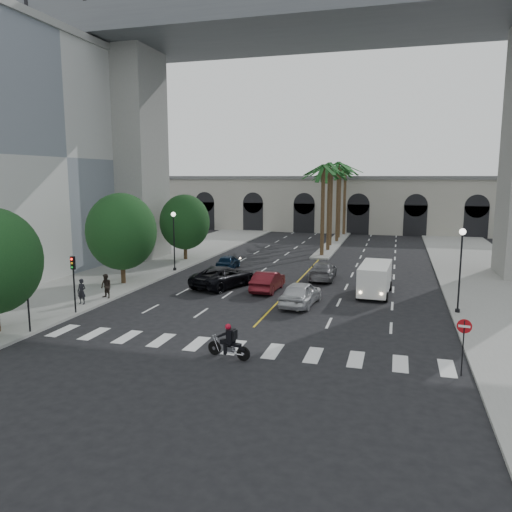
{
  "coord_description": "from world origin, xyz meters",
  "views": [
    {
      "loc": [
        7.59,
        -24.15,
        8.46
      ],
      "look_at": [
        -0.99,
        6.0,
        3.43
      ],
      "focal_mm": 35.0,
      "sensor_mm": 36.0,
      "label": 1
    }
  ],
  "objects_px": {
    "traffic_signal_far": "(74,275)",
    "pedestrian_a": "(82,292)",
    "car_d": "(323,271)",
    "traffic_signal_near": "(27,289)",
    "motorcycle_rider": "(230,343)",
    "do_not_enter_sign": "(464,335)",
    "lamp_post_left_far": "(174,236)",
    "car_a": "(301,293)",
    "car_c": "(224,277)",
    "car_e": "(228,262)",
    "cargo_van": "(375,278)",
    "pedestrian_b": "(106,286)",
    "lamp_post_right": "(461,263)",
    "car_b": "(268,281)"
  },
  "relations": [
    {
      "from": "traffic_signal_near",
      "to": "do_not_enter_sign",
      "type": "relative_size",
      "value": 1.45
    },
    {
      "from": "traffic_signal_far",
      "to": "car_d",
      "type": "xyz_separation_m",
      "value": [
        13.11,
        14.82,
        -1.79
      ]
    },
    {
      "from": "car_d",
      "to": "pedestrian_b",
      "type": "bearing_deg",
      "value": 37.92
    },
    {
      "from": "car_c",
      "to": "car_a",
      "type": "bearing_deg",
      "value": 169.83
    },
    {
      "from": "traffic_signal_near",
      "to": "motorcycle_rider",
      "type": "relative_size",
      "value": 1.63
    },
    {
      "from": "traffic_signal_near",
      "to": "car_d",
      "type": "height_order",
      "value": "traffic_signal_near"
    },
    {
      "from": "car_a",
      "to": "pedestrian_a",
      "type": "bearing_deg",
      "value": 22.46
    },
    {
      "from": "lamp_post_left_far",
      "to": "car_a",
      "type": "distance_m",
      "value": 15.72
    },
    {
      "from": "lamp_post_left_far",
      "to": "traffic_signal_near",
      "type": "relative_size",
      "value": 1.47
    },
    {
      "from": "car_a",
      "to": "pedestrian_b",
      "type": "distance_m",
      "value": 13.35
    },
    {
      "from": "car_c",
      "to": "do_not_enter_sign",
      "type": "height_order",
      "value": "do_not_enter_sign"
    },
    {
      "from": "traffic_signal_far",
      "to": "cargo_van",
      "type": "bearing_deg",
      "value": 30.54
    },
    {
      "from": "pedestrian_a",
      "to": "pedestrian_b",
      "type": "bearing_deg",
      "value": 74.36
    },
    {
      "from": "car_a",
      "to": "do_not_enter_sign",
      "type": "distance_m",
      "value": 13.25
    },
    {
      "from": "traffic_signal_near",
      "to": "cargo_van",
      "type": "xyz_separation_m",
      "value": [
        17.51,
        14.33,
        -1.25
      ]
    },
    {
      "from": "car_d",
      "to": "traffic_signal_near",
      "type": "bearing_deg",
      "value": 53.31
    },
    {
      "from": "lamp_post_left_far",
      "to": "pedestrian_a",
      "type": "distance_m",
      "value": 12.85
    },
    {
      "from": "lamp_post_left_far",
      "to": "lamp_post_right",
      "type": "height_order",
      "value": "same"
    },
    {
      "from": "lamp_post_right",
      "to": "do_not_enter_sign",
      "type": "distance_m",
      "value": 10.37
    },
    {
      "from": "car_e",
      "to": "cargo_van",
      "type": "relative_size",
      "value": 0.72
    },
    {
      "from": "motorcycle_rider",
      "to": "car_d",
      "type": "distance_m",
      "value": 19.3
    },
    {
      "from": "lamp_post_right",
      "to": "car_a",
      "type": "xyz_separation_m",
      "value": [
        -9.76,
        -0.44,
        -2.41
      ]
    },
    {
      "from": "motorcycle_rider",
      "to": "traffic_signal_far",
      "type": "bearing_deg",
      "value": 173.21
    },
    {
      "from": "lamp_post_left_far",
      "to": "do_not_enter_sign",
      "type": "bearing_deg",
      "value": -39.79
    },
    {
      "from": "do_not_enter_sign",
      "to": "cargo_van",
      "type": "bearing_deg",
      "value": 115.7
    },
    {
      "from": "car_c",
      "to": "pedestrian_b",
      "type": "height_order",
      "value": "pedestrian_b"
    },
    {
      "from": "car_c",
      "to": "car_d",
      "type": "bearing_deg",
      "value": -125.11
    },
    {
      "from": "car_a",
      "to": "car_e",
      "type": "height_order",
      "value": "car_a"
    },
    {
      "from": "pedestrian_b",
      "to": "motorcycle_rider",
      "type": "bearing_deg",
      "value": -16.81
    },
    {
      "from": "car_b",
      "to": "car_c",
      "type": "height_order",
      "value": "car_c"
    },
    {
      "from": "pedestrian_b",
      "to": "lamp_post_right",
      "type": "bearing_deg",
      "value": 24.78
    },
    {
      "from": "lamp_post_left_far",
      "to": "car_e",
      "type": "relative_size",
      "value": 1.38
    },
    {
      "from": "car_c",
      "to": "cargo_van",
      "type": "distance_m",
      "value": 11.33
    },
    {
      "from": "traffic_signal_far",
      "to": "pedestrian_a",
      "type": "height_order",
      "value": "traffic_signal_far"
    },
    {
      "from": "car_a",
      "to": "car_c",
      "type": "distance_m",
      "value": 7.76
    },
    {
      "from": "motorcycle_rider",
      "to": "car_e",
      "type": "distance_m",
      "value": 22.95
    },
    {
      "from": "car_e",
      "to": "car_d",
      "type": "bearing_deg",
      "value": 161.24
    },
    {
      "from": "car_b",
      "to": "pedestrian_a",
      "type": "bearing_deg",
      "value": 36.93
    },
    {
      "from": "motorcycle_rider",
      "to": "car_d",
      "type": "bearing_deg",
      "value": 99.53
    },
    {
      "from": "traffic_signal_near",
      "to": "motorcycle_rider",
      "type": "xyz_separation_m",
      "value": [
        11.57,
        -0.42,
        -1.77
      ]
    },
    {
      "from": "car_e",
      "to": "do_not_enter_sign",
      "type": "xyz_separation_m",
      "value": [
        17.8,
        -20.98,
        1.16
      ]
    },
    {
      "from": "motorcycle_rider",
      "to": "pedestrian_a",
      "type": "bearing_deg",
      "value": 167.24
    },
    {
      "from": "cargo_van",
      "to": "car_b",
      "type": "bearing_deg",
      "value": -170.96
    },
    {
      "from": "motorcycle_rider",
      "to": "car_a",
      "type": "height_order",
      "value": "motorcycle_rider"
    },
    {
      "from": "car_e",
      "to": "do_not_enter_sign",
      "type": "distance_m",
      "value": 27.54
    },
    {
      "from": "traffic_signal_far",
      "to": "pedestrian_a",
      "type": "distance_m",
      "value": 2.55
    },
    {
      "from": "car_d",
      "to": "pedestrian_a",
      "type": "bearing_deg",
      "value": 41.05
    },
    {
      "from": "traffic_signal_far",
      "to": "lamp_post_right",
      "type": "bearing_deg",
      "value": 15.98
    },
    {
      "from": "car_a",
      "to": "car_e",
      "type": "xyz_separation_m",
      "value": [
        -8.94,
        11.18,
        -0.15
      ]
    },
    {
      "from": "motorcycle_rider",
      "to": "do_not_enter_sign",
      "type": "distance_m",
      "value": 10.31
    }
  ]
}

